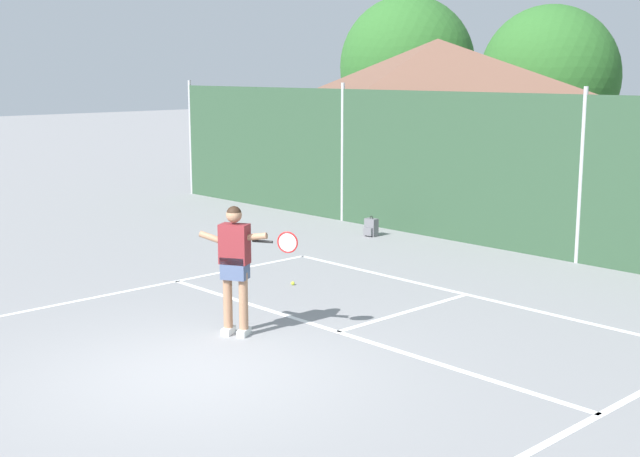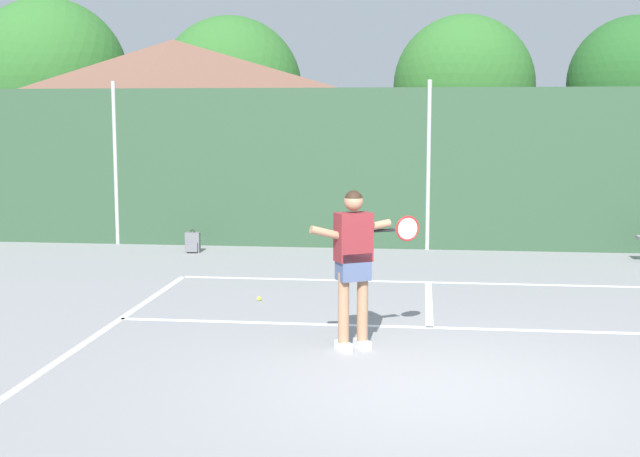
% 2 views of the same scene
% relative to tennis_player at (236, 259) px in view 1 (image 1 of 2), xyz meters
% --- Properties ---
extents(ground_plane, '(120.00, 120.00, 0.00)m').
position_rel_tennis_player_xyz_m(ground_plane, '(0.89, -1.34, -1.11)').
color(ground_plane, gray).
extents(court_markings, '(8.30, 11.10, 0.01)m').
position_rel_tennis_player_xyz_m(court_markings, '(0.89, -0.69, -1.11)').
color(court_markings, white).
rests_on(court_markings, ground).
extents(chainlink_fence, '(26.09, 0.09, 3.40)m').
position_rel_tennis_player_xyz_m(chainlink_fence, '(0.89, 7.66, 0.52)').
color(chainlink_fence, '#2D4C33').
rests_on(chainlink_fence, ground).
extents(clubhouse_building, '(7.13, 4.38, 4.51)m').
position_rel_tennis_player_xyz_m(clubhouse_building, '(-5.23, 10.78, 1.22)').
color(clubhouse_building, silver).
rests_on(clubhouse_building, ground).
extents(tennis_player, '(1.23, 0.83, 1.85)m').
position_rel_tennis_player_xyz_m(tennis_player, '(0.00, 0.00, 0.00)').
color(tennis_player, silver).
rests_on(tennis_player, ground).
extents(tennis_ball, '(0.07, 0.07, 0.07)m').
position_rel_tennis_player_xyz_m(tennis_ball, '(-1.59, 2.46, -1.08)').
color(tennis_ball, '#CCE033').
rests_on(tennis_ball, ground).
extents(backpack_grey, '(0.29, 0.26, 0.46)m').
position_rel_tennis_player_xyz_m(backpack_grey, '(-3.73, 6.71, -0.92)').
color(backpack_grey, slate).
rests_on(backpack_grey, ground).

